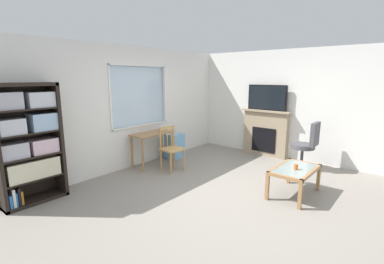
{
  "coord_description": "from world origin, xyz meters",
  "views": [
    {
      "loc": [
        -3.6,
        -2.2,
        1.9
      ],
      "look_at": [
        -0.11,
        0.7,
        0.98
      ],
      "focal_mm": 25.83,
      "sensor_mm": 36.0,
      "label": 1
    }
  ],
  "objects_px": {
    "wooden_chair": "(171,148)",
    "coffee_table": "(295,172)",
    "tv": "(267,98)",
    "sippy_cup": "(296,167)",
    "office_chair": "(307,143)",
    "desk_under_window": "(152,138)",
    "plastic_drawer_unit": "(174,146)",
    "fireplace": "(265,133)",
    "bookshelf": "(28,142)"
  },
  "relations": [
    {
      "from": "desk_under_window",
      "to": "plastic_drawer_unit",
      "type": "distance_m",
      "value": 0.78
    },
    {
      "from": "wooden_chair",
      "to": "office_chair",
      "type": "height_order",
      "value": "office_chair"
    },
    {
      "from": "plastic_drawer_unit",
      "to": "office_chair",
      "type": "distance_m",
      "value": 2.93
    },
    {
      "from": "fireplace",
      "to": "coffee_table",
      "type": "distance_m",
      "value": 2.34
    },
    {
      "from": "fireplace",
      "to": "coffee_table",
      "type": "bearing_deg",
      "value": -143.38
    },
    {
      "from": "plastic_drawer_unit",
      "to": "tv",
      "type": "distance_m",
      "value": 2.48
    },
    {
      "from": "fireplace",
      "to": "plastic_drawer_unit",
      "type": "bearing_deg",
      "value": 135.67
    },
    {
      "from": "wooden_chair",
      "to": "sippy_cup",
      "type": "height_order",
      "value": "wooden_chair"
    },
    {
      "from": "sippy_cup",
      "to": "wooden_chair",
      "type": "bearing_deg",
      "value": 97.73
    },
    {
      "from": "bookshelf",
      "to": "sippy_cup",
      "type": "relative_size",
      "value": 20.15
    },
    {
      "from": "sippy_cup",
      "to": "office_chair",
      "type": "bearing_deg",
      "value": 11.36
    },
    {
      "from": "wooden_chair",
      "to": "tv",
      "type": "relative_size",
      "value": 0.94
    },
    {
      "from": "fireplace",
      "to": "sippy_cup",
      "type": "relative_size",
      "value": 13.16
    },
    {
      "from": "office_chair",
      "to": "coffee_table",
      "type": "bearing_deg",
      "value": -169.38
    },
    {
      "from": "desk_under_window",
      "to": "plastic_drawer_unit",
      "type": "bearing_deg",
      "value": 3.99
    },
    {
      "from": "tv",
      "to": "wooden_chair",
      "type": "bearing_deg",
      "value": 156.23
    },
    {
      "from": "office_chair",
      "to": "coffee_table",
      "type": "relative_size",
      "value": 1.05
    },
    {
      "from": "office_chair",
      "to": "sippy_cup",
      "type": "height_order",
      "value": "office_chair"
    },
    {
      "from": "desk_under_window",
      "to": "fireplace",
      "type": "distance_m",
      "value": 2.76
    },
    {
      "from": "fireplace",
      "to": "coffee_table",
      "type": "height_order",
      "value": "fireplace"
    },
    {
      "from": "bookshelf",
      "to": "office_chair",
      "type": "xyz_separation_m",
      "value": [
        4.23,
        -2.74,
        -0.38
      ]
    },
    {
      "from": "bookshelf",
      "to": "plastic_drawer_unit",
      "type": "relative_size",
      "value": 3.13
    },
    {
      "from": "bookshelf",
      "to": "sippy_cup",
      "type": "distance_m",
      "value": 4.11
    },
    {
      "from": "coffee_table",
      "to": "plastic_drawer_unit",
      "type": "bearing_deg",
      "value": 84.52
    },
    {
      "from": "bookshelf",
      "to": "fireplace",
      "type": "xyz_separation_m",
      "value": [
        4.68,
        -1.61,
        -0.38
      ]
    },
    {
      "from": "wooden_chair",
      "to": "office_chair",
      "type": "xyz_separation_m",
      "value": [
        1.81,
        -2.12,
        0.09
      ]
    },
    {
      "from": "plastic_drawer_unit",
      "to": "coffee_table",
      "type": "distance_m",
      "value": 2.96
    },
    {
      "from": "desk_under_window",
      "to": "sippy_cup",
      "type": "relative_size",
      "value": 10.47
    },
    {
      "from": "sippy_cup",
      "to": "bookshelf",
      "type": "bearing_deg",
      "value": 132.05
    },
    {
      "from": "tv",
      "to": "office_chair",
      "type": "distance_m",
      "value": 1.48
    },
    {
      "from": "fireplace",
      "to": "office_chair",
      "type": "bearing_deg",
      "value": -111.92
    },
    {
      "from": "wooden_chair",
      "to": "coffee_table",
      "type": "relative_size",
      "value": 0.95
    },
    {
      "from": "desk_under_window",
      "to": "wooden_chair",
      "type": "relative_size",
      "value": 1.05
    },
    {
      "from": "wooden_chair",
      "to": "sippy_cup",
      "type": "relative_size",
      "value": 10.0
    },
    {
      "from": "bookshelf",
      "to": "tv",
      "type": "bearing_deg",
      "value": -19.07
    },
    {
      "from": "desk_under_window",
      "to": "tv",
      "type": "relative_size",
      "value": 0.99
    },
    {
      "from": "bookshelf",
      "to": "desk_under_window",
      "type": "bearing_deg",
      "value": -2.57
    },
    {
      "from": "tv",
      "to": "sippy_cup",
      "type": "bearing_deg",
      "value": -143.43
    },
    {
      "from": "coffee_table",
      "to": "bookshelf",
      "type": "bearing_deg",
      "value": 133.02
    },
    {
      "from": "coffee_table",
      "to": "sippy_cup",
      "type": "distance_m",
      "value": 0.14
    },
    {
      "from": "wooden_chair",
      "to": "sippy_cup",
      "type": "bearing_deg",
      "value": -82.27
    },
    {
      "from": "coffee_table",
      "to": "sippy_cup",
      "type": "xyz_separation_m",
      "value": [
        -0.06,
        -0.03,
        0.12
      ]
    },
    {
      "from": "wooden_chair",
      "to": "coffee_table",
      "type": "distance_m",
      "value": 2.42
    },
    {
      "from": "tv",
      "to": "sippy_cup",
      "type": "xyz_separation_m",
      "value": [
        -1.92,
        -1.43,
        -0.9
      ]
    },
    {
      "from": "tv",
      "to": "sippy_cup",
      "type": "distance_m",
      "value": 2.56
    },
    {
      "from": "coffee_table",
      "to": "office_chair",
      "type": "bearing_deg",
      "value": 10.62
    },
    {
      "from": "bookshelf",
      "to": "fireplace",
      "type": "relative_size",
      "value": 1.53
    },
    {
      "from": "tv",
      "to": "office_chair",
      "type": "bearing_deg",
      "value": -111.12
    },
    {
      "from": "desk_under_window",
      "to": "sippy_cup",
      "type": "bearing_deg",
      "value": -82.82
    },
    {
      "from": "bookshelf",
      "to": "wooden_chair",
      "type": "height_order",
      "value": "bookshelf"
    }
  ]
}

